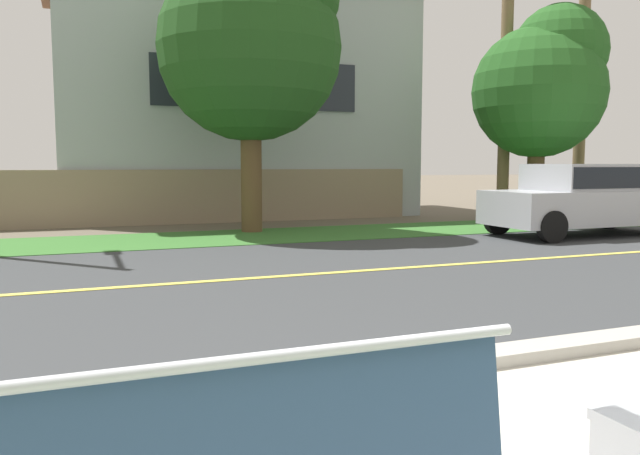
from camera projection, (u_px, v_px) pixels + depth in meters
The scene contains 10 objects.
ground_plane at pixel (197, 264), 9.55m from camera, with size 140.00×140.00×0.00m, color #665B4C.
curb_edge at pixel (345, 377), 4.31m from camera, with size 44.00×0.30×0.11m, color #ADA89E.
street_asphalt at pixel (218, 281), 8.16m from camera, with size 52.00×8.00×0.01m, color #383A3D.
road_centre_line at pixel (218, 281), 8.16m from camera, with size 48.00×0.14×0.01m, color #E0CC4C.
far_verge_grass at pixel (168, 240), 12.58m from camera, with size 48.00×2.80×0.02m, color #38702D.
car_silver_far at pixel (584, 196), 13.39m from camera, with size 4.30×1.86×1.54m.
shade_tree_left at pixel (256, 35), 13.66m from camera, with size 4.07×4.07×6.72m.
shade_tree_centre at pixel (544, 82), 16.12m from camera, with size 3.41×3.41×5.63m.
garden_wall at pixel (177, 197), 16.03m from camera, with size 13.00×0.36×1.40m, color gray.
house_across_street at pixel (230, 96), 19.49m from camera, with size 10.83×6.91×7.25m.
Camera 1 is at (-1.69, -1.49, 1.52)m, focal length 34.92 mm.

